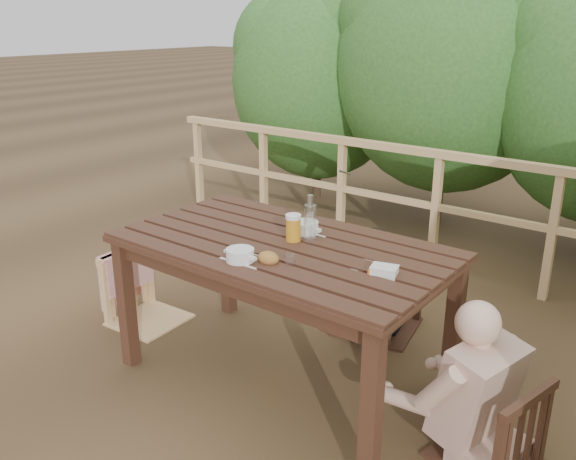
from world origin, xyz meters
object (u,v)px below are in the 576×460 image
Objects in this scene: chair_left at (145,260)px; soup_near at (240,256)px; woman at (382,248)px; diner_right at (505,342)px; beer_glass at (293,229)px; bottle at (310,220)px; table at (283,314)px; butter_tub at (384,272)px; bread_roll at (268,258)px; chair_far at (380,256)px; chair_right at (492,381)px; tumbler at (290,261)px; soup_far at (305,229)px.

soup_near is at bearing -108.67° from chair_left.
woman is 1.37m from diner_right.
chair_left is at bearing -176.30° from beer_glass.
bottle is (-1.10, 0.06, 0.32)m from diner_right.
table is 0.78m from butter_tub.
beer_glass is (0.03, 0.06, 0.50)m from table.
diner_right is 1.15m from bottle.
bread_roll is at bearing -66.30° from table.
table is at bearing 161.29° from butter_tub.
chair_far is at bearing 82.70° from beer_glass.
chair_right is 1.35m from woman.
tumbler is (0.23, 0.11, -0.01)m from soup_near.
soup_far is (-1.17, 0.16, 0.44)m from chair_right.
diner_right is at bearing 130.96° from woman.
soup_near reaches higher than tumbler.
butter_tub is at bearing -71.50° from chair_far.
soup_far reaches higher than table.
diner_right is at bearing -7.57° from soup_far.
diner_right is at bearing 14.53° from tumbler.
woman reaches higher than bread_roll.
woman is (0.13, 0.88, 0.16)m from table.
chair_left is 7.83× the size of bread_roll.
tumbler is at bearing 117.83° from diner_right.
butter_tub reaches higher than chair_right.
tumbler is at bearing -44.89° from table.
woman is 1.14m from tumbler.
soup_near is 0.14m from bread_roll.
butter_tub is at bearing -93.96° from chair_left.
bread_roll is at bearing -61.27° from chair_right.
beer_glass reaches higher than soup_far.
chair_right is 12.91× the size of tumbler.
woman is at bearing 82.88° from beer_glass.
beer_glass is at bearing 155.78° from butter_tub.
chair_far is 8.14× the size of butter_tub.
chair_far is at bearing 104.18° from butter_tub.
diner_right is at bearing 1.81° from table.
chair_left reaches higher than tumbler.
bread_roll is 0.37m from bottle.
table is at bearing -92.44° from chair_left.
diner_right reaches higher than chair_right.
butter_tub is (1.80, -0.02, 0.40)m from chair_left.
table is 1.23m from diner_right.
soup_near is at bearing -90.94° from table.
table is at bearing -74.84° from chair_right.
butter_tub is (0.53, -0.14, -0.11)m from bottle.
diner_right reaches higher than bread_roll.
soup_near is at bearing -170.79° from butter_tub.
woman reaches higher than chair_left.
soup_far is 0.47m from tumbler.
soup_near reaches higher than bread_roll.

